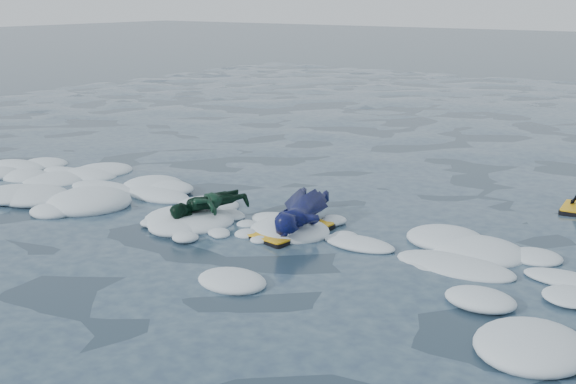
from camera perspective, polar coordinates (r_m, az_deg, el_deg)
The scene contains 4 objects.
ground at distance 8.57m, azimuth -5.50°, elevation -5.40°, with size 120.00×120.00×0.00m, color #152934.
foam_band at distance 9.33m, azimuth -1.36°, elevation -3.59°, with size 12.00×3.10×0.30m, color white, non-canonical shape.
prone_woman_unit at distance 9.54m, azimuth 0.96°, elevation -1.69°, with size 1.19×1.84×0.45m.
prone_child_unit at distance 9.85m, azimuth -6.28°, elevation -1.32°, with size 0.90×1.23×0.43m.
Camera 1 is at (5.27, -6.04, 3.02)m, focal length 45.00 mm.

